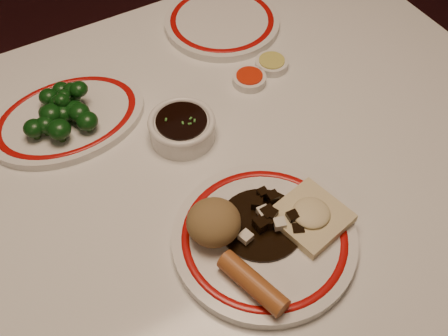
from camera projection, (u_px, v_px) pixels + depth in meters
ground at (214, 336)px, 1.53m from camera, size 7.00×7.00×0.00m
dining_table at (209, 194)px, 1.01m from camera, size 1.20×0.90×0.75m
main_plate at (264, 239)px, 0.84m from camera, size 0.36×0.36×0.02m
rice_mound at (214, 222)px, 0.81m from camera, size 0.08×0.08×0.06m
spring_roll at (253, 283)px, 0.77m from camera, size 0.06×0.11×0.03m
fried_wonton at (311, 216)px, 0.84m from camera, size 0.12×0.12×0.03m
stirfry_heap at (263, 221)px, 0.84m from camera, size 0.13×0.13×0.02m
broccoli_plate at (67, 118)px, 0.99m from camera, size 0.29×0.25×0.02m
broccoli_pile at (63, 110)px, 0.96m from camera, size 0.13×0.13×0.05m
soy_bowl at (182, 129)px, 0.96m from camera, size 0.11×0.11×0.04m
sweet_sour_dish at (249, 79)px, 1.06m from camera, size 0.06×0.06×0.02m
mustard_dish at (272, 64)px, 1.08m from camera, size 0.06×0.06×0.02m
far_plate at (222, 22)px, 1.17m from camera, size 0.31×0.31×0.02m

